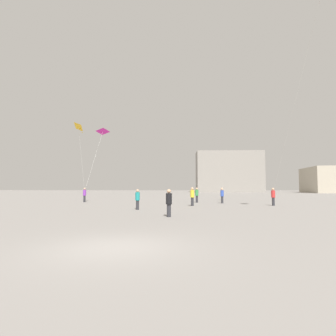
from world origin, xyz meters
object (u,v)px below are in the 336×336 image
person_in_blue (222,195)px  person_in_black (169,202)px  person_in_red (273,196)px  kite_magenta_delta (103,132)px  person_in_yellow (192,196)px  building_left_hall (229,172)px  person_in_teal (138,198)px  person_in_green (197,194)px  person_in_grey (222,193)px  person_in_purple (85,194)px  kite_amber_delta (79,127)px

person_in_blue → person_in_black: bearing=-18.7°
person_in_red → kite_magenta_delta: (-22.27, 15.40, 9.83)m
person_in_yellow → building_left_hall: size_ratio=0.08×
person_in_blue → person_in_red: bearing=50.7°
person_in_red → kite_magenta_delta: 28.80m
person_in_blue → person_in_black: size_ratio=1.00×
person_in_teal → person_in_blue: bearing=-34.5°
person_in_green → person_in_teal: person_in_green is taller
person_in_yellow → person_in_grey: size_ratio=1.03×
person_in_green → kite_magenta_delta: 20.63m
person_in_purple → kite_amber_delta: bearing=-177.7°
building_left_hall → person_in_purple: bearing=-112.4°
person_in_blue → kite_magenta_delta: kite_magenta_delta is taller
person_in_yellow → person_in_blue: bearing=-77.3°
person_in_teal → person_in_green: bearing=-20.1°
person_in_blue → person_in_black: (-5.09, -14.76, -0.00)m
person_in_teal → person_in_grey: bearing=-21.7°
kite_amber_delta → building_left_hall: bearing=68.4°
person_in_grey → person_in_red: 12.23m
person_in_teal → building_left_hall: building_left_hall is taller
person_in_grey → person_in_black: 23.49m
person_in_blue → kite_amber_delta: size_ratio=0.22×
person_in_yellow → person_in_purple: size_ratio=1.04×
kite_amber_delta → building_left_hall: (27.35, 69.00, -1.49)m
kite_magenta_delta → building_left_hall: 63.15m
person_in_black → kite_magenta_delta: bearing=-102.7°
kite_amber_delta → person_in_yellow: bearing=-14.8°
person_in_green → kite_magenta_delta: bearing=39.0°
person_in_green → person_in_black: size_ratio=1.04×
person_in_teal → person_in_red: 13.81m
person_in_red → building_left_hall: (6.33, 71.58, 6.28)m
person_in_red → kite_amber_delta: bearing=8.4°
kite_magenta_delta → person_in_purple: bearing=-83.6°
person_in_purple → person_in_green: bearing=-90.0°
person_in_red → building_left_hall: building_left_hall is taller
person_in_yellow → person_in_green: 5.94m
person_in_purple → kite_magenta_delta: kite_magenta_delta is taller
kite_magenta_delta → building_left_hall: bearing=63.0°
kite_magenta_delta → building_left_hall: (28.61, 56.18, -3.54)m
kite_amber_delta → person_in_blue: bearing=4.1°
kite_amber_delta → kite_magenta_delta: size_ratio=0.70×
person_in_blue → person_in_purple: size_ratio=0.98×
person_in_yellow → kite_magenta_delta: (-14.26, 16.26, 9.80)m
person_in_teal → person_in_red: size_ratio=0.94×
person_in_grey → person_in_teal: person_in_grey is taller
building_left_hall → person_in_green: bearing=-101.6°
person_in_green → kite_amber_delta: kite_amber_delta is taller
person_in_blue → kite_amber_delta: kite_amber_delta is taller
kite_magenta_delta → person_in_green: bearing=-34.8°
person_in_red → kite_amber_delta: (-21.01, 2.58, 7.77)m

